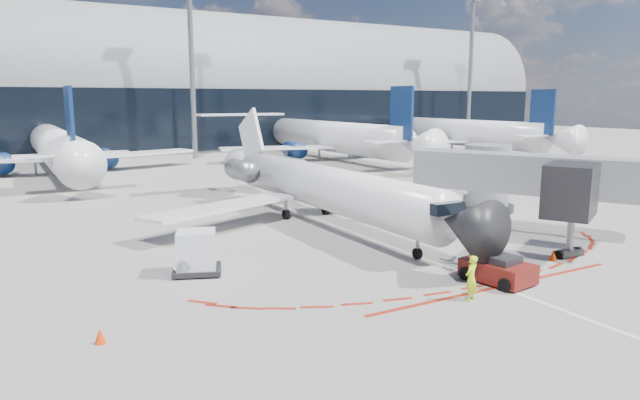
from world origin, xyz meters
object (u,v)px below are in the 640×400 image
regional_jet (316,184)px  pushback_tug (498,270)px  ramp_worker (471,278)px  uld_container (197,253)px

regional_jet → pushback_tug: bearing=-87.1°
regional_jet → pushback_tug: size_ratio=6.07×
pushback_tug → ramp_worker: 3.01m
ramp_worker → pushback_tug: bearing=-177.6°
regional_jet → uld_container: size_ratio=10.92×
pushback_tug → ramp_worker: size_ratio=2.58×
pushback_tug → uld_container: bearing=137.3°
regional_jet → pushback_tug: (0.77, -15.30, -1.90)m
pushback_tug → uld_container: 13.68m
pushback_tug → ramp_worker: (-2.75, -1.16, 0.39)m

